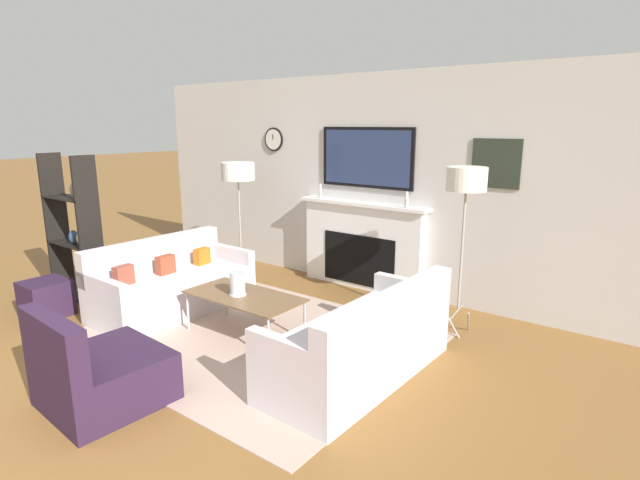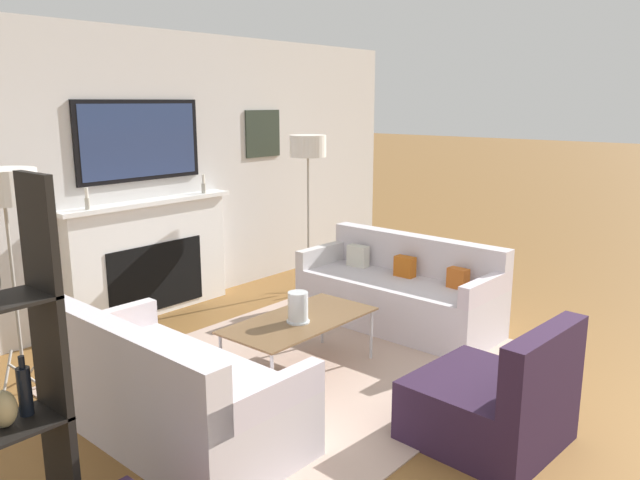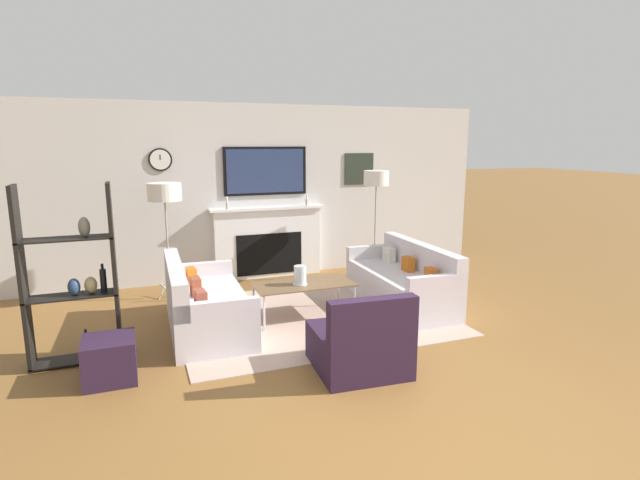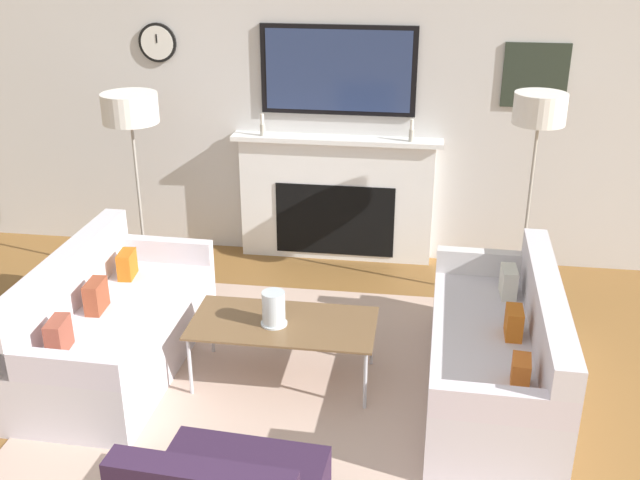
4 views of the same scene
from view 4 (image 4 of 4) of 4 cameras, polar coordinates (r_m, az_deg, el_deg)
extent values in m
cube|color=silver|center=(6.53, 1.42, 10.04)|extent=(7.53, 0.07, 2.70)
cube|color=white|center=(6.65, 1.23, 3.03)|extent=(1.70, 0.16, 1.08)
cube|color=black|center=(6.63, 1.13, 1.50)|extent=(1.05, 0.01, 0.65)
cube|color=white|center=(6.46, 1.25, 7.65)|extent=(1.82, 0.22, 0.04)
cylinder|color=#B2AD9E|center=(6.52, -4.40, 8.36)|extent=(0.04, 0.04, 0.10)
cylinder|color=white|center=(6.49, -4.43, 9.17)|extent=(0.03, 0.03, 0.09)
cylinder|color=#B2AD9E|center=(6.37, 6.97, 7.90)|extent=(0.04, 0.04, 0.10)
cylinder|color=white|center=(6.34, 7.01, 8.73)|extent=(0.03, 0.03, 0.09)
cube|color=black|center=(6.41, 1.39, 12.80)|extent=(1.32, 0.04, 0.75)
cube|color=navy|center=(6.39, 1.37, 12.77)|extent=(1.22, 0.01, 0.67)
cylinder|color=black|center=(6.74, -12.28, 14.48)|extent=(0.33, 0.02, 0.33)
cylinder|color=silver|center=(6.73, -12.32, 14.46)|extent=(0.28, 0.00, 0.28)
cube|color=black|center=(6.72, -12.36, 14.76)|extent=(0.01, 0.00, 0.07)
cube|color=#283025|center=(6.43, 16.09, 11.95)|extent=(0.52, 0.02, 0.52)
cube|color=tan|center=(5.12, -1.64, -10.48)|extent=(3.20, 2.59, 0.01)
cube|color=silver|center=(5.34, -15.09, -7.24)|extent=(0.88, 1.78, 0.42)
cube|color=silver|center=(5.30, -18.90, -3.07)|extent=(0.20, 1.76, 0.38)
cube|color=silver|center=(5.88, -12.19, -0.72)|extent=(0.84, 0.12, 0.18)
cube|color=silver|center=(4.57, -19.65, -9.12)|extent=(0.84, 0.12, 0.18)
cube|color=#BC5F17|center=(5.66, -14.49, -1.81)|extent=(0.12, 0.21, 0.20)
cube|color=brown|center=(5.24, -16.70, -4.11)|extent=(0.11, 0.22, 0.21)
cube|color=brown|center=(4.84, -19.29, -6.88)|extent=(0.12, 0.22, 0.21)
cube|color=silver|center=(4.97, 12.86, -9.26)|extent=(0.81, 1.87, 0.45)
cube|color=silver|center=(4.80, 16.89, -5.36)|extent=(0.20, 1.86, 0.36)
cube|color=silver|center=(4.07, 13.75, -12.12)|extent=(0.77, 0.12, 0.18)
cube|color=silver|center=(5.59, 12.79, -1.70)|extent=(0.77, 0.12, 0.18)
cube|color=#C05D20|center=(4.35, 15.04, -9.73)|extent=(0.12, 0.18, 0.18)
cube|color=#BD5E1A|center=(4.82, 14.56, -6.12)|extent=(0.10, 0.19, 0.19)
cube|color=beige|center=(5.30, 14.17, -3.13)|extent=(0.11, 0.21, 0.21)
cube|color=brown|center=(4.90, -2.82, -6.35)|extent=(1.21, 0.59, 0.02)
cylinder|color=#B7B7BC|center=(4.93, -9.87, -9.48)|extent=(0.02, 0.02, 0.42)
cylinder|color=#B7B7BC|center=(4.73, 3.46, -10.66)|extent=(0.02, 0.02, 0.42)
cylinder|color=#B7B7BC|center=(5.35, -8.23, -6.54)|extent=(0.02, 0.02, 0.42)
cylinder|color=#B7B7BC|center=(5.17, 3.97, -7.49)|extent=(0.02, 0.02, 0.42)
cylinder|color=silver|center=(4.82, -3.55, -5.22)|extent=(0.15, 0.15, 0.23)
cylinder|color=silver|center=(4.85, -3.54, -5.76)|extent=(0.08, 0.08, 0.13)
cylinder|color=silver|center=(4.88, -3.52, -6.34)|extent=(0.17, 0.17, 0.01)
cylinder|color=#9E998E|center=(6.60, -12.18, -1.66)|extent=(0.09, 0.23, 0.26)
cylinder|color=#9E998E|center=(6.70, -13.56, -1.40)|extent=(0.17, 0.19, 0.26)
cylinder|color=#9E998E|center=(6.53, -13.66, -2.09)|extent=(0.23, 0.07, 0.26)
cylinder|color=#9E998E|center=(6.36, -13.69, 3.83)|extent=(0.02, 0.02, 1.11)
cylinder|color=white|center=(6.17, -14.28, 9.72)|extent=(0.44, 0.44, 0.24)
cylinder|color=#9E998E|center=(6.28, 15.84, -3.28)|extent=(0.09, 0.23, 0.28)
cylinder|color=#9E998E|center=(6.30, 14.12, -3.03)|extent=(0.17, 0.19, 0.28)
cylinder|color=#9E998E|center=(6.14, 14.79, -3.80)|extent=(0.23, 0.07, 0.28)
cylinder|color=#9E998E|center=(5.96, 15.64, 2.93)|extent=(0.02, 0.02, 1.20)
cylinder|color=white|center=(5.76, 16.41, 9.59)|extent=(0.39, 0.39, 0.23)
camera|label=1|loc=(2.84, 73.85, -10.14)|focal=28.00mm
camera|label=2|loc=(4.37, -63.65, -0.70)|focal=35.00mm
camera|label=3|loc=(3.13, -101.45, -19.71)|focal=28.00mm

